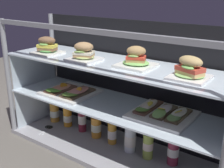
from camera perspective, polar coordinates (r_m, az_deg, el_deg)
The scene contains 22 objects.
ground_plane at distance 1.97m, azimuth -0.00°, elevation -13.60°, with size 6.00×6.00×0.02m, color #625D54.
case_base_deck at distance 1.95m, azimuth -0.00°, elevation -12.97°, with size 1.54×0.47×0.03m, color #A1A0A6.
case_frame at distance 1.86m, azimuth 2.38°, elevation 0.66°, with size 1.54×0.47×0.85m.
riser_lower_tier at distance 1.87m, azimuth -0.00°, elevation -8.62°, with size 1.47×0.40×0.30m.
shelf_lower_glass at distance 1.81m, azimuth -0.00°, elevation -4.21°, with size 1.49×0.42×0.01m, color silver.
riser_upper_tier at distance 1.76m, azimuth -0.00°, elevation -0.17°, with size 1.47×0.40×0.26m.
shelf_upper_glass at distance 1.72m, azimuth -0.00°, elevation 4.08°, with size 1.49×0.42×0.01m, color silver.
plated_roll_sandwich_near_right_corner at distance 2.00m, azimuth -12.79°, elevation 7.24°, with size 0.17×0.17×0.12m.
plated_roll_sandwich_right_of_center at distance 1.77m, azimuth -5.64°, elevation 6.11°, with size 0.18×0.18×0.11m.
plated_roll_sandwich_mid_right at distance 1.63m, azimuth 4.79°, elevation 4.83°, with size 0.20×0.20×0.12m.
plated_roll_sandwich_near_left_corner at distance 1.45m, azimuth 15.25°, elevation 2.73°, with size 0.19×0.19×0.11m.
open_sandwich_tray_left_of_center at distance 1.99m, azimuth -8.44°, elevation -1.47°, with size 0.34×0.32×0.06m.
open_sandwich_tray_far_right at distance 1.66m, azimuth 9.96°, elevation -5.65°, with size 0.34×0.32×0.06m.
juice_bottle_back_center at distance 2.31m, azimuth -11.38°, elevation -5.33°, with size 0.07×0.07×0.21m.
juice_bottle_front_left_end at distance 2.22m, azimuth -8.85°, elevation -6.07°, with size 0.07×0.07×0.23m.
juice_bottle_back_right at distance 2.12m, azimuth -5.98°, elevation -6.75°, with size 0.06×0.06×0.25m.
juice_bottle_front_second at distance 2.04m, azimuth -3.17°, elevation -8.42°, with size 0.07×0.07×0.21m.
juice_bottle_front_middle at distance 1.96m, azimuth 0.03°, elevation -9.62°, with size 0.06×0.06×0.20m.
juice_bottle_front_right_end at distance 1.87m, azimuth 3.66°, elevation -10.57°, with size 0.07×0.07×0.24m.
juice_bottle_tucked_behind at distance 1.82m, azimuth 7.20°, elevation -11.94°, with size 0.07×0.07×0.21m.
juice_bottle_front_fourth at distance 1.79m, azimuth 12.10°, elevation -12.91°, with size 0.07×0.07×0.20m.
kitchen_scissors at distance 2.24m, azimuth -12.68°, elevation -8.56°, with size 0.10×0.16×0.01m.
Camera 1 is at (0.98, -1.35, 1.04)m, focal length 45.90 mm.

